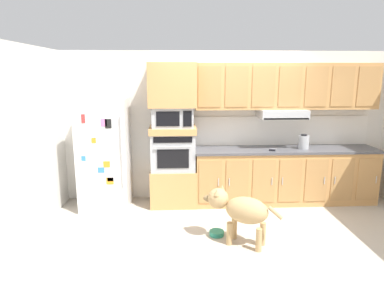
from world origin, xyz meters
name	(u,v)px	position (x,y,z in m)	size (l,w,h in m)	color
ground_plane	(236,221)	(0.00, 0.00, 0.00)	(9.60, 9.60, 0.00)	#B2A899
back_kitchen_wall	(226,126)	(0.00, 1.11, 1.25)	(6.20, 0.12, 2.50)	silver
side_panel_left	(35,140)	(-2.80, 0.00, 1.25)	(0.12, 7.10, 2.50)	silver
refrigerator	(105,154)	(-2.01, 0.68, 0.88)	(0.76, 0.73, 1.76)	white
oven_base_cabinet	(173,186)	(-0.92, 0.75, 0.30)	(0.74, 0.62, 0.60)	tan
built_in_oven	(173,151)	(-0.92, 0.75, 0.90)	(0.70, 0.62, 0.60)	#A8AAAF
appliance_mid_shelf	(173,130)	(-0.92, 0.75, 1.25)	(0.74, 0.62, 0.10)	tan
microwave	(173,117)	(-0.92, 0.75, 1.46)	(0.64, 0.54, 0.32)	#A8AAAF
appliance_upper_cabinet	(172,85)	(-0.92, 0.75, 1.96)	(0.74, 0.62, 0.68)	tan
lower_cabinet_run	(284,176)	(0.94, 0.75, 0.44)	(2.99, 0.63, 0.88)	tan
countertop_slab	(286,149)	(0.94, 0.75, 0.90)	(3.03, 0.64, 0.04)	#4C4C51
backsplash_panel	(281,131)	(0.94, 1.04, 1.17)	(3.03, 0.02, 0.50)	white
upper_cabinet_with_hood	(286,88)	(0.94, 0.87, 1.90)	(2.99, 0.48, 0.88)	tan
screwdriver	(272,150)	(0.67, 0.58, 0.93)	(0.15, 0.16, 0.03)	black
electric_kettle	(304,142)	(1.22, 0.70, 1.03)	(0.17, 0.17, 0.24)	#A8AAAF
dog	(240,209)	(-0.08, -0.67, 0.46)	(0.95, 0.61, 0.71)	tan
dog_food_bowl	(217,233)	(-0.34, -0.45, 0.03)	(0.20, 0.20, 0.06)	#267F66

